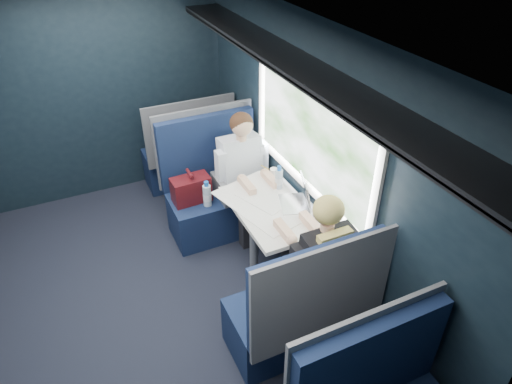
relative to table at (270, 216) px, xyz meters
name	(u,v)px	position (x,y,z in m)	size (l,w,h in m)	color
ground	(163,306)	(-1.03, 0.00, -0.67)	(2.80, 4.20, 0.01)	black
room_shell	(142,159)	(-1.01, 0.00, 0.81)	(3.00, 4.40, 2.40)	black
table	(270,216)	(0.00, 0.00, 0.00)	(0.62, 1.00, 0.74)	#54565E
seat_bay_near	(215,193)	(-0.20, 0.87, -0.24)	(1.04, 0.62, 1.26)	black
seat_bay_far	(299,312)	(-0.18, -0.87, -0.25)	(1.04, 0.62, 1.26)	black
seat_row_front	(188,154)	(-0.18, 1.80, -0.25)	(1.04, 0.51, 1.16)	black
man	(244,171)	(0.07, 0.70, 0.06)	(0.53, 0.56, 1.32)	black
woman	(320,258)	(0.07, -0.71, 0.06)	(0.53, 0.56, 1.32)	black
papers	(266,201)	(0.01, 0.11, 0.08)	(0.59, 0.85, 0.01)	white
laptop	(299,197)	(0.27, -0.04, 0.14)	(0.33, 0.37, 0.23)	silver
bottle_small	(279,179)	(0.21, 0.25, 0.18)	(0.07, 0.07, 0.24)	silver
cup	(274,173)	(0.26, 0.44, 0.12)	(0.07, 0.07, 0.09)	white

